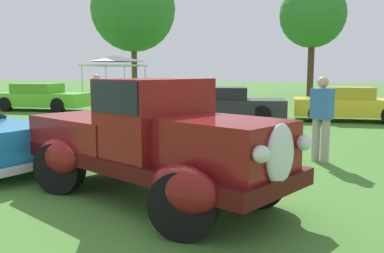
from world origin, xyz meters
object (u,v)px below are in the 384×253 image
at_px(show_car_yellow, 350,104).
at_px(spectator_between_cars, 322,116).
at_px(feature_pickup_truck, 152,139).
at_px(show_car_charcoal, 225,105).
at_px(show_car_lime, 40,97).
at_px(spectator_near_truck, 97,99).
at_px(canopy_tent_left_field, 114,60).

bearing_deg(show_car_yellow, spectator_between_cars, -96.74).
height_order(feature_pickup_truck, show_car_charcoal, feature_pickup_truck).
relative_size(show_car_lime, spectator_between_cars, 2.62).
relative_size(show_car_lime, spectator_near_truck, 2.62).
distance_m(feature_pickup_truck, show_car_charcoal, 9.18).
bearing_deg(spectator_near_truck, show_car_yellow, 31.00).
relative_size(show_car_charcoal, canopy_tent_left_field, 1.43).
distance_m(show_car_charcoal, spectator_between_cars, 6.74).
relative_size(show_car_charcoal, show_car_yellow, 1.08).
bearing_deg(feature_pickup_truck, show_car_lime, 133.94).
relative_size(feature_pickup_truck, show_car_yellow, 1.08).
bearing_deg(spectator_near_truck, feature_pickup_truck, -53.42).
height_order(show_car_yellow, spectator_between_cars, spectator_between_cars).
relative_size(feature_pickup_truck, show_car_charcoal, 1.01).
bearing_deg(show_car_charcoal, spectator_between_cars, -59.92).
xyz_separation_m(spectator_between_cars, canopy_tent_left_field, (-12.24, 14.06, 1.51)).
relative_size(show_car_yellow, spectator_near_truck, 2.42).
bearing_deg(feature_pickup_truck, canopy_tent_left_field, 120.05).
distance_m(feature_pickup_truck, spectator_between_cars, 3.95).
height_order(show_car_lime, spectator_between_cars, spectator_between_cars).
bearing_deg(canopy_tent_left_field, spectator_between_cars, -48.96).
bearing_deg(spectator_between_cars, canopy_tent_left_field, 131.04).
distance_m(show_car_lime, spectator_near_truck, 7.09).
height_order(spectator_near_truck, spectator_between_cars, same).
distance_m(spectator_between_cars, canopy_tent_left_field, 18.71).
distance_m(show_car_yellow, spectator_between_cars, 7.38).
height_order(feature_pickup_truck, spectator_near_truck, feature_pickup_truck).
xyz_separation_m(show_car_charcoal, canopy_tent_left_field, (-8.87, 8.24, 1.82)).
xyz_separation_m(spectator_near_truck, canopy_tent_left_field, (-5.54, 11.29, 1.51)).
relative_size(show_car_charcoal, spectator_near_truck, 2.61).
bearing_deg(show_car_yellow, show_car_lime, -179.30).
bearing_deg(show_car_lime, spectator_between_cars, -30.28).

